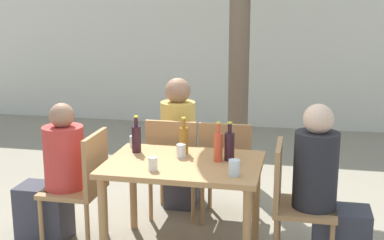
{
  "coord_description": "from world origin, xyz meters",
  "views": [
    {
      "loc": [
        0.84,
        -3.69,
        1.94
      ],
      "look_at": [
        0.0,
        0.3,
        0.98
      ],
      "focal_mm": 50.0,
      "sensor_mm": 36.0,
      "label": 1
    }
  ],
  "objects_px": {
    "patio_chair_1": "(293,197)",
    "person_seated_2": "(180,151)",
    "person_seated_0": "(54,182)",
    "drinking_glass_0": "(153,164)",
    "wine_bottle_3": "(136,138)",
    "drinking_glass_1": "(234,168)",
    "wine_bottle_1": "(229,146)",
    "drinking_glass_3": "(134,141)",
    "drinking_glass_2": "(181,151)",
    "patio_chair_3": "(226,165)",
    "amber_bottle_2": "(184,139)",
    "soda_bottle_0": "(218,146)",
    "patio_chair_2": "(174,162)",
    "patio_chair_0": "(83,182)",
    "dining_table_front": "(184,174)",
    "person_seated_1": "(327,197)"
  },
  "relations": [
    {
      "from": "patio_chair_1",
      "to": "person_seated_2",
      "type": "xyz_separation_m",
      "value": [
        -1.04,
        0.88,
        0.04
      ]
    },
    {
      "from": "person_seated_0",
      "to": "drinking_glass_0",
      "type": "height_order",
      "value": "person_seated_0"
    },
    {
      "from": "wine_bottle_3",
      "to": "drinking_glass_1",
      "type": "xyz_separation_m",
      "value": [
        0.83,
        -0.4,
        -0.06
      ]
    },
    {
      "from": "wine_bottle_3",
      "to": "drinking_glass_0",
      "type": "xyz_separation_m",
      "value": [
        0.25,
        -0.41,
        -0.06
      ]
    },
    {
      "from": "wine_bottle_1",
      "to": "drinking_glass_1",
      "type": "relative_size",
      "value": 2.62
    },
    {
      "from": "wine_bottle_3",
      "to": "drinking_glass_1",
      "type": "relative_size",
      "value": 2.6
    },
    {
      "from": "person_seated_2",
      "to": "wine_bottle_3",
      "type": "bearing_deg",
      "value": 75.05
    },
    {
      "from": "person_seated_0",
      "to": "drinking_glass_3",
      "type": "xyz_separation_m",
      "value": [
        0.56,
        0.32,
        0.28
      ]
    },
    {
      "from": "person_seated_2",
      "to": "drinking_glass_2",
      "type": "height_order",
      "value": "person_seated_2"
    },
    {
      "from": "patio_chair_3",
      "to": "amber_bottle_2",
      "type": "xyz_separation_m",
      "value": [
        -0.28,
        -0.43,
        0.33
      ]
    },
    {
      "from": "patio_chair_1",
      "to": "soda_bottle_0",
      "type": "distance_m",
      "value": 0.66
    },
    {
      "from": "amber_bottle_2",
      "to": "person_seated_0",
      "type": "bearing_deg",
      "value": -168.02
    },
    {
      "from": "patio_chair_3",
      "to": "patio_chair_2",
      "type": "bearing_deg",
      "value": 0.0
    },
    {
      "from": "patio_chair_0",
      "to": "drinking_glass_2",
      "type": "distance_m",
      "value": 0.82
    },
    {
      "from": "drinking_glass_1",
      "to": "drinking_glass_3",
      "type": "relative_size",
      "value": 1.26
    },
    {
      "from": "patio_chair_2",
      "to": "soda_bottle_0",
      "type": "bearing_deg",
      "value": 129.66
    },
    {
      "from": "dining_table_front",
      "to": "wine_bottle_3",
      "type": "xyz_separation_m",
      "value": [
        -0.42,
        0.17,
        0.21
      ]
    },
    {
      "from": "drinking_glass_1",
      "to": "patio_chair_3",
      "type": "bearing_deg",
      "value": 101.47
    },
    {
      "from": "drinking_glass_0",
      "to": "dining_table_front",
      "type": "bearing_deg",
      "value": 55.21
    },
    {
      "from": "person_seated_0",
      "to": "amber_bottle_2",
      "type": "distance_m",
      "value": 1.08
    },
    {
      "from": "wine_bottle_1",
      "to": "person_seated_1",
      "type": "bearing_deg",
      "value": -8.51
    },
    {
      "from": "person_seated_1",
      "to": "person_seated_0",
      "type": "bearing_deg",
      "value": 90.0
    },
    {
      "from": "patio_chair_0",
      "to": "soda_bottle_0",
      "type": "xyz_separation_m",
      "value": [
        1.05,
        0.07,
        0.33
      ]
    },
    {
      "from": "soda_bottle_0",
      "to": "amber_bottle_2",
      "type": "relative_size",
      "value": 1.04
    },
    {
      "from": "wine_bottle_1",
      "to": "drinking_glass_3",
      "type": "distance_m",
      "value": 0.84
    },
    {
      "from": "patio_chair_0",
      "to": "wine_bottle_3",
      "type": "bearing_deg",
      "value": 113.85
    },
    {
      "from": "person_seated_2",
      "to": "drinking_glass_0",
      "type": "height_order",
      "value": "person_seated_2"
    },
    {
      "from": "soda_bottle_0",
      "to": "drinking_glass_3",
      "type": "height_order",
      "value": "soda_bottle_0"
    },
    {
      "from": "patio_chair_3",
      "to": "amber_bottle_2",
      "type": "bearing_deg",
      "value": 57.06
    },
    {
      "from": "patio_chair_1",
      "to": "patio_chair_2",
      "type": "bearing_deg",
      "value": 58.28
    },
    {
      "from": "patio_chair_1",
      "to": "drinking_glass_3",
      "type": "relative_size",
      "value": 10.2
    },
    {
      "from": "patio_chair_0",
      "to": "patio_chair_3",
      "type": "xyz_separation_m",
      "value": [
        1.04,
        0.64,
        0.0
      ]
    },
    {
      "from": "amber_bottle_2",
      "to": "wine_bottle_3",
      "type": "xyz_separation_m",
      "value": [
        -0.37,
        -0.04,
        0.0
      ]
    },
    {
      "from": "person_seated_0",
      "to": "drinking_glass_3",
      "type": "height_order",
      "value": "person_seated_0"
    },
    {
      "from": "patio_chair_2",
      "to": "soda_bottle_0",
      "type": "height_order",
      "value": "soda_bottle_0"
    },
    {
      "from": "person_seated_1",
      "to": "person_seated_2",
      "type": "distance_m",
      "value": 1.55
    },
    {
      "from": "person_seated_0",
      "to": "drinking_glass_3",
      "type": "distance_m",
      "value": 0.71
    },
    {
      "from": "drinking_glass_0",
      "to": "patio_chair_3",
      "type": "bearing_deg",
      "value": 65.76
    },
    {
      "from": "person_seated_1",
      "to": "drinking_glass_2",
      "type": "distance_m",
      "value": 1.12
    },
    {
      "from": "person_seated_2",
      "to": "drinking_glass_3",
      "type": "height_order",
      "value": "person_seated_2"
    },
    {
      "from": "person_seated_2",
      "to": "drinking_glass_3",
      "type": "xyz_separation_m",
      "value": [
        -0.26,
        -0.56,
        0.22
      ]
    },
    {
      "from": "dining_table_front",
      "to": "person_seated_0",
      "type": "relative_size",
      "value": 1.01
    },
    {
      "from": "amber_bottle_2",
      "to": "wine_bottle_3",
      "type": "distance_m",
      "value": 0.37
    },
    {
      "from": "patio_chair_0",
      "to": "patio_chair_2",
      "type": "distance_m",
      "value": 0.86
    },
    {
      "from": "patio_chair_3",
      "to": "drinking_glass_1",
      "type": "height_order",
      "value": "patio_chair_3"
    },
    {
      "from": "soda_bottle_0",
      "to": "drinking_glass_1",
      "type": "relative_size",
      "value": 2.68
    },
    {
      "from": "drinking_glass_1",
      "to": "dining_table_front",
      "type": "bearing_deg",
      "value": 150.28
    },
    {
      "from": "dining_table_front",
      "to": "patio_chair_0",
      "type": "xyz_separation_m",
      "value": [
        -0.81,
        0.0,
        -0.12
      ]
    },
    {
      "from": "person_seated_2",
      "to": "drinking_glass_2",
      "type": "bearing_deg",
      "value": 103.55
    },
    {
      "from": "patio_chair_0",
      "to": "wine_bottle_3",
      "type": "xyz_separation_m",
      "value": [
        0.39,
        0.17,
        0.33
      ]
    }
  ]
}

